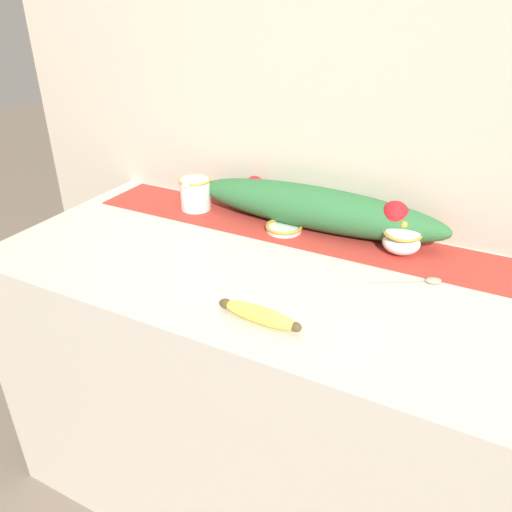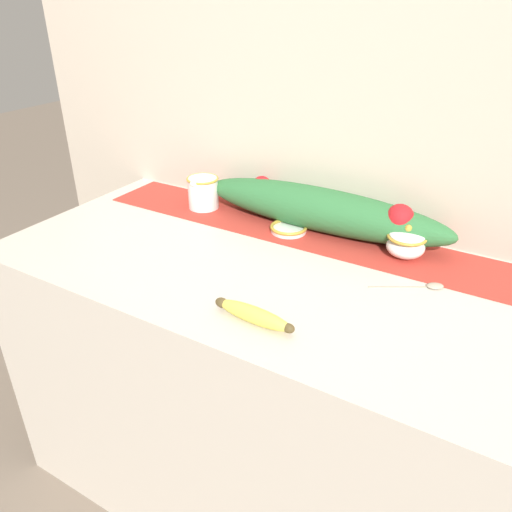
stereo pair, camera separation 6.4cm
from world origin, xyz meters
The scene contains 10 objects.
ground_plane centered at (0.00, 0.00, 0.00)m, with size 12.00×12.00×0.00m, color #7A6B5B.
countertop centered at (0.00, 0.00, 0.44)m, with size 1.55×0.70×0.87m, color beige.
back_wall centered at (0.00, 0.37, 1.20)m, with size 2.35×0.04×2.40m, color beige.
table_runner centered at (0.00, 0.23, 0.88)m, with size 1.43×0.21×0.00m, color #B23328.
cream_pitcher centered at (-0.40, 0.24, 0.93)m, with size 0.11×0.12×0.11m.
sugar_bowl centered at (0.27, 0.23, 0.92)m, with size 0.11×0.11×0.09m.
small_dish centered at (-0.07, 0.21, 0.89)m, with size 0.11×0.11×0.02m.
banana centered at (0.07, -0.23, 0.89)m, with size 0.21×0.05×0.04m.
spoon centered at (0.37, 0.11, 0.88)m, with size 0.17×0.11×0.01m.
poinsettia_garland centered at (0.00, 0.28, 0.94)m, with size 0.79×0.14×0.13m.
Camera 2 is at (0.53, -1.00, 1.53)m, focal length 35.00 mm.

